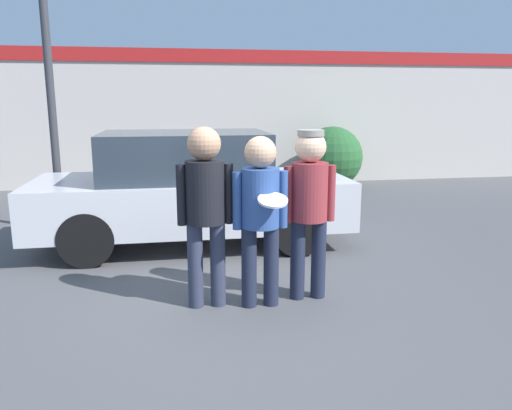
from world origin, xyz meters
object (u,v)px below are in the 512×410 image
parked_car_near (190,189)px  person_right (309,199)px  person_middle_with_frisbee (260,207)px  person_left (205,201)px  shrub (332,157)px

parked_car_near → person_right: bearing=-63.5°
person_middle_with_frisbee → person_right: (0.52, 0.12, 0.04)m
person_left → person_middle_with_frisbee: 0.53m
person_right → parked_car_near: size_ratio=0.40×
person_left → shrub: (3.37, 6.37, -0.36)m
person_left → parked_car_near: size_ratio=0.41×
person_middle_with_frisbee → person_right: bearing=12.9°
person_right → person_middle_with_frisbee: bearing=-167.1°
person_middle_with_frisbee → person_right: size_ratio=0.97×
person_middle_with_frisbee → parked_car_near: 2.39m
parked_car_near → shrub: 5.38m
person_middle_with_frisbee → parked_car_near: size_ratio=0.39×
person_left → parked_car_near: person_left is taller
person_middle_with_frisbee → shrub: person_middle_with_frisbee is taller
parked_car_near → person_left: bearing=-88.6°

